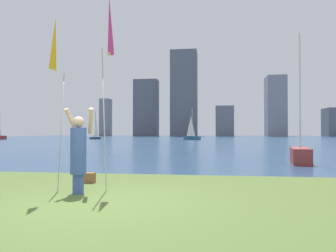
% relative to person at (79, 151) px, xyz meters
% --- Properties ---
extents(ground, '(120.00, 138.00, 0.12)m').
position_rel_person_xyz_m(ground, '(0.69, 50.09, -0.98)').
color(ground, '#475B28').
extents(person, '(0.69, 0.51, 1.87)m').
position_rel_person_xyz_m(person, '(0.00, 0.00, 0.00)').
color(person, '#3F59A5').
rests_on(person, ground).
extents(kite_flag_left, '(0.16, 0.64, 3.86)m').
position_rel_person_xyz_m(kite_flag_left, '(-0.51, -0.13, 2.26)').
color(kite_flag_left, '#B2B2B7').
rests_on(kite_flag_left, ground).
extents(kite_flag_right, '(0.16, 0.72, 4.51)m').
position_rel_person_xyz_m(kite_flag_right, '(0.51, 0.58, 2.81)').
color(kite_flag_right, '#B2B2B7').
rests_on(kite_flag_right, ground).
extents(bag, '(0.31, 0.19, 0.26)m').
position_rel_person_xyz_m(bag, '(-0.33, 1.46, -0.79)').
color(bag, brown).
rests_on(bag, ground).
extents(sailboat_2, '(1.07, 2.35, 5.57)m').
position_rel_person_xyz_m(sailboat_2, '(6.59, 7.76, -0.53)').
color(sailboat_2, maroon).
rests_on(sailboat_2, ground).
extents(sailboat_4, '(2.98, 2.04, 5.28)m').
position_rel_person_xyz_m(sailboat_4, '(-0.83, 48.91, 1.09)').
color(sailboat_4, '#2D6084').
rests_on(sailboat_4, ground).
extents(sailboat_5, '(2.08, 1.15, 5.16)m').
position_rel_person_xyz_m(sailboat_5, '(-18.71, 51.72, 0.78)').
color(sailboat_5, '#333D51').
rests_on(sailboat_5, ground).
extents(skyline_tower_0, '(3.23, 3.92, 12.26)m').
position_rel_person_xyz_m(skyline_tower_0, '(-32.48, 97.94, 5.21)').
color(skyline_tower_0, gray).
rests_on(skyline_tower_0, ground).
extents(skyline_tower_1, '(7.74, 4.63, 18.27)m').
position_rel_person_xyz_m(skyline_tower_1, '(-18.72, 97.67, 8.22)').
color(skyline_tower_1, '#565B66').
rests_on(skyline_tower_1, ground).
extents(skyline_tower_2, '(7.99, 6.51, 26.22)m').
position_rel_person_xyz_m(skyline_tower_2, '(-6.02, 93.88, 12.19)').
color(skyline_tower_2, '#565B66').
rests_on(skyline_tower_2, ground).
extents(skyline_tower_3, '(5.45, 5.35, 9.28)m').
position_rel_person_xyz_m(skyline_tower_3, '(6.32, 95.22, 3.72)').
color(skyline_tower_3, slate).
rests_on(skyline_tower_3, ground).
extents(skyline_tower_4, '(5.53, 7.38, 18.01)m').
position_rel_person_xyz_m(skyline_tower_4, '(21.44, 95.15, 8.08)').
color(skyline_tower_4, gray).
rests_on(skyline_tower_4, ground).
extents(skyline_tower_5, '(5.77, 6.90, 8.35)m').
position_rel_person_xyz_m(skyline_tower_5, '(38.39, 95.37, 3.25)').
color(skyline_tower_5, '#565B66').
rests_on(skyline_tower_5, ground).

